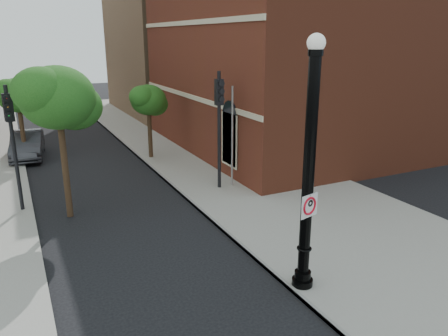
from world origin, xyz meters
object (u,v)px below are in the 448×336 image
lamppost (308,181)px  parked_car (27,145)px  no_parking_sign (309,206)px  traffic_signal_right (219,112)px  traffic_signal_left (11,129)px

lamppost → parked_car: (-6.11, 18.43, -2.39)m
no_parking_sign → lamppost: bearing=61.2°
traffic_signal_right → lamppost: bearing=-94.8°
no_parking_sign → traffic_signal_left: size_ratio=0.12×
no_parking_sign → parked_car: 19.64m
lamppost → traffic_signal_right: 8.63m
parked_car → traffic_signal_right: size_ratio=0.87×
no_parking_sign → parked_car: (-6.06, 18.60, -1.79)m
no_parking_sign → parked_car: bearing=93.4°
lamppost → traffic_signal_right: (1.50, 8.48, 0.45)m
parked_car → traffic_signal_right: 12.84m
lamppost → parked_car: lamppost is taller
no_parking_sign → traffic_signal_right: size_ratio=0.12×
traffic_signal_left → parked_car: bearing=74.8°
parked_car → traffic_signal_right: bearing=-46.0°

